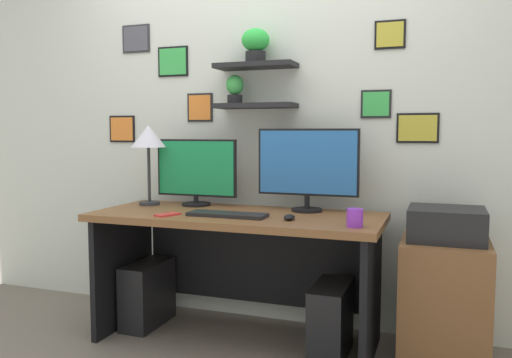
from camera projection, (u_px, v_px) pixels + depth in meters
ground_plane at (237, 341)px, 3.02m from camera, size 8.00×8.00×0.00m
back_wall_assembly at (262, 109)px, 3.30m from camera, size 4.40×0.24×2.70m
desk at (240, 247)px, 3.02m from camera, size 1.65×0.68×0.75m
monitor_left at (196, 171)px, 3.25m from camera, size 0.54×0.18×0.42m
monitor_right at (308, 166)px, 3.01m from camera, size 0.60×0.18×0.48m
keyboard at (227, 215)px, 2.84m from camera, size 0.44×0.14×0.02m
computer_mouse at (289, 217)px, 2.72m from camera, size 0.06×0.09×0.03m
desk_lamp at (148, 140)px, 3.26m from camera, size 0.22×0.22×0.50m
cell_phone at (168, 215)px, 2.87m from camera, size 0.12×0.16×0.01m
coffee_mug at (355, 218)px, 2.52m from camera, size 0.08×0.08×0.09m
drawer_cabinet at (444, 301)px, 2.72m from camera, size 0.44×0.50×0.65m
printer at (446, 224)px, 2.69m from camera, size 0.38×0.34×0.17m
computer_tower_left at (148, 294)px, 3.26m from camera, size 0.18×0.40×0.40m
computer_tower_right at (331, 321)px, 2.79m from camera, size 0.18×0.40×0.40m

